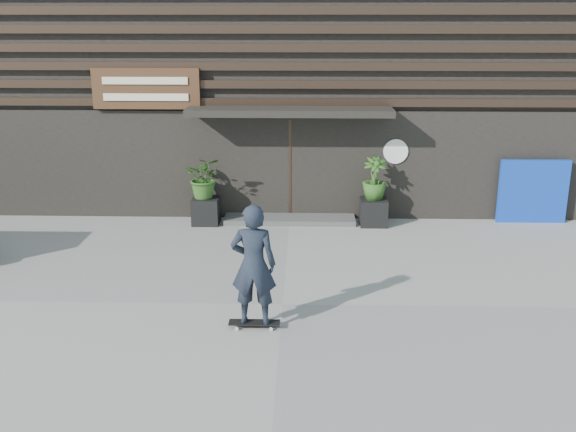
{
  "coord_description": "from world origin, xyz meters",
  "views": [
    {
      "loc": [
        0.36,
        -10.01,
        4.55
      ],
      "look_at": [
        0.05,
        1.39,
        1.1
      ],
      "focal_mm": 41.38,
      "sensor_mm": 36.0,
      "label": 1
    }
  ],
  "objects_px": {
    "blue_tarp": "(533,191)",
    "skateboarder": "(253,265)",
    "planter_pot_right": "(373,212)",
    "planter_pot_left": "(206,211)"
  },
  "relations": [
    {
      "from": "blue_tarp",
      "to": "skateboarder",
      "type": "xyz_separation_m",
      "value": [
        -5.93,
        -5.56,
        0.29
      ]
    },
    {
      "from": "planter_pot_right",
      "to": "blue_tarp",
      "type": "distance_m",
      "value": 3.67
    },
    {
      "from": "planter_pot_right",
      "to": "skateboarder",
      "type": "xyz_separation_m",
      "value": [
        -2.3,
        -5.26,
        0.72
      ]
    },
    {
      "from": "planter_pot_right",
      "to": "blue_tarp",
      "type": "bearing_deg",
      "value": 4.72
    },
    {
      "from": "planter_pot_left",
      "to": "blue_tarp",
      "type": "distance_m",
      "value": 7.45
    },
    {
      "from": "planter_pot_left",
      "to": "skateboarder",
      "type": "bearing_deg",
      "value": -74.08
    },
    {
      "from": "planter_pot_left",
      "to": "planter_pot_right",
      "type": "xyz_separation_m",
      "value": [
        3.8,
        0.0,
        0.0
      ]
    },
    {
      "from": "planter_pot_right",
      "to": "blue_tarp",
      "type": "height_order",
      "value": "blue_tarp"
    },
    {
      "from": "skateboarder",
      "to": "blue_tarp",
      "type": "bearing_deg",
      "value": 43.15
    },
    {
      "from": "planter_pot_left",
      "to": "skateboarder",
      "type": "distance_m",
      "value": 5.52
    }
  ]
}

